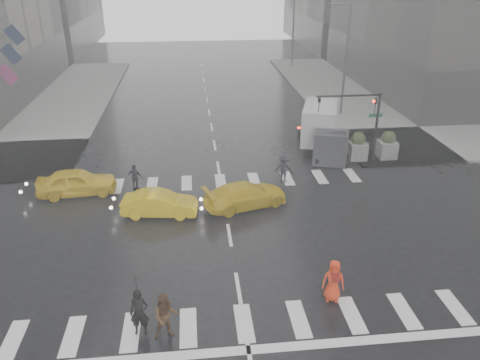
{
  "coord_description": "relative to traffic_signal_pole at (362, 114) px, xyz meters",
  "views": [
    {
      "loc": [
        -1.55,
        -18.94,
        11.81
      ],
      "look_at": [
        0.72,
        2.0,
        1.92
      ],
      "focal_mm": 35.0,
      "sensor_mm": 36.0,
      "label": 1
    }
  ],
  "objects": [
    {
      "name": "pedestrian_far_b",
      "position": [
        -5.34,
        -2.47,
        -2.35
      ],
      "size": [
        1.27,
        1.0,
        1.73
      ],
      "primitive_type": "imported",
      "rotation": [
        0.0,
        0.0,
        2.75
      ],
      "color": "black",
      "rests_on": "ground"
    },
    {
      "name": "taxi_mid",
      "position": [
        -12.36,
        -5.65,
        -2.59
      ],
      "size": [
        3.95,
        1.77,
        1.26
      ],
      "primitive_type": "imported",
      "rotation": [
        0.0,
        0.0,
        1.45
      ],
      "color": "#DCB50B",
      "rests_on": "ground"
    },
    {
      "name": "pedestrian_orange",
      "position": [
        -5.5,
        -13.06,
        -2.35
      ],
      "size": [
        0.94,
        0.72,
        1.73
      ],
      "rotation": [
        0.0,
        0.0,
        -0.21
      ],
      "color": "red",
      "rests_on": "ground"
    },
    {
      "name": "traffic_signal_pole",
      "position": [
        0.0,
        0.0,
        0.0
      ],
      "size": [
        4.45,
        0.42,
        4.5
      ],
      "color": "black",
      "rests_on": "ground"
    },
    {
      "name": "taxi_front",
      "position": [
        -17.03,
        -2.76,
        -2.49
      ],
      "size": [
        4.41,
        2.15,
        1.45
      ],
      "primitive_type": "imported",
      "rotation": [
        0.0,
        0.0,
        1.68
      ],
      "color": "#DCB50B",
      "rests_on": "ground"
    },
    {
      "name": "taxi_rear",
      "position": [
        -7.9,
        -5.18,
        -2.57
      ],
      "size": [
        4.29,
        2.92,
        1.29
      ],
      "primitive_type": "imported",
      "rotation": [
        0.0,
        0.0,
        1.88
      ],
      "color": "#DCB50B",
      "rests_on": "ground"
    },
    {
      "name": "street_lamp_near",
      "position": [
        1.86,
        9.99,
        1.73
      ],
      "size": [
        2.15,
        0.22,
        9.0
      ],
      "color": "#59595B",
      "rests_on": "ground"
    },
    {
      "name": "planter_east",
      "position": [
        1.99,
        0.19,
        -2.23
      ],
      "size": [
        1.1,
        1.1,
        1.8
      ],
      "color": "slate",
      "rests_on": "ground"
    },
    {
      "name": "planter_mid",
      "position": [
        -0.01,
        0.19,
        -2.23
      ],
      "size": [
        1.1,
        1.1,
        1.8
      ],
      "color": "slate",
      "rests_on": "ground"
    },
    {
      "name": "pedestrian_brown",
      "position": [
        -11.73,
        -14.37,
        -2.32
      ],
      "size": [
        0.95,
        0.79,
        1.79
      ],
      "primitive_type": "imported",
      "rotation": [
        0.0,
        0.0,
        0.13
      ],
      "color": "#402917",
      "rests_on": "ground"
    },
    {
      "name": "box_truck",
      "position": [
        -1.89,
        1.96,
        -1.59
      ],
      "size": [
        2.15,
        5.74,
        3.05
      ],
      "rotation": [
        0.0,
        0.0,
        -0.32
      ],
      "color": "#BABABC",
      "rests_on": "ground"
    },
    {
      "name": "sidewalk_ne",
      "position": [
        10.49,
        9.49,
        -3.14
      ],
      "size": [
        35.0,
        35.0,
        0.15
      ],
      "primitive_type": "cube",
      "color": "slate",
      "rests_on": "ground"
    },
    {
      "name": "planter_west",
      "position": [
        -2.01,
        0.19,
        -2.23
      ],
      "size": [
        1.1,
        1.1,
        1.8
      ],
      "color": "slate",
      "rests_on": "ground"
    },
    {
      "name": "ground",
      "position": [
        -9.01,
        -8.01,
        -3.22
      ],
      "size": [
        120.0,
        120.0,
        0.0
      ],
      "primitive_type": "plane",
      "color": "black",
      "rests_on": "ground"
    },
    {
      "name": "pedestrian_black",
      "position": [
        -12.63,
        -14.11,
        -1.64
      ],
      "size": [
        1.04,
        1.05,
        2.43
      ],
      "rotation": [
        0.0,
        0.0,
        -0.08
      ],
      "color": "black",
      "rests_on": "ground"
    },
    {
      "name": "flag_cluster",
      "position": [
        -24.09,
        10.49,
        2.42
      ],
      "size": [
        2.87,
        3.06,
        4.69
      ],
      "color": "#59595B",
      "rests_on": "ground"
    },
    {
      "name": "road_markings",
      "position": [
        -9.01,
        -8.01,
        -3.21
      ],
      "size": [
        18.0,
        48.0,
        0.01
      ],
      "primitive_type": null,
      "color": "silver",
      "rests_on": "ground"
    },
    {
      "name": "pedestrian_far_a",
      "position": [
        -13.85,
        -2.62,
        -2.43
      ],
      "size": [
        1.07,
        0.88,
        1.57
      ],
      "primitive_type": "imported",
      "rotation": [
        0.0,
        0.0,
        2.73
      ],
      "color": "black",
      "rests_on": "ground"
    },
    {
      "name": "street_lamp_far",
      "position": [
        1.86,
        29.99,
        1.73
      ],
      "size": [
        2.15,
        0.22,
        9.0
      ],
      "color": "#59595B",
      "rests_on": "ground"
    }
  ]
}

